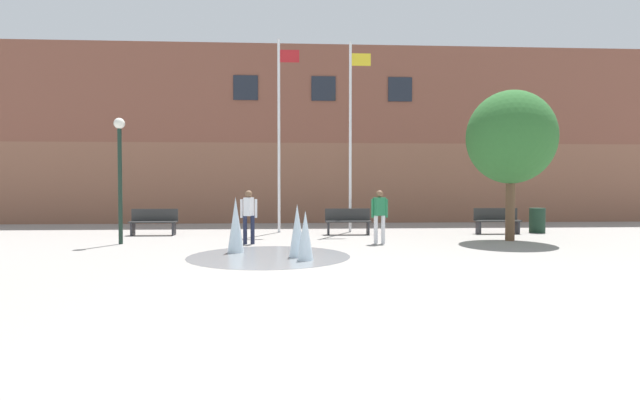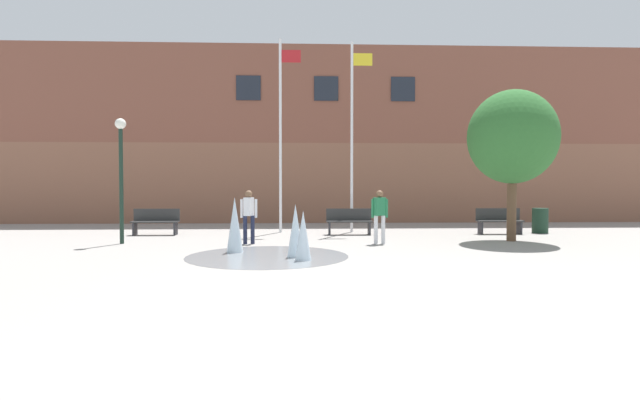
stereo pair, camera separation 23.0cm
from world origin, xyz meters
name	(u,v)px [view 2 (the right image)]	position (x,y,z in m)	size (l,w,h in m)	color
ground_plane	(379,301)	(0.00, 0.00, 0.00)	(100.00, 100.00, 0.00)	gray
library_building	(323,140)	(0.00, 18.19, 4.05)	(36.00, 6.05, 8.10)	brown
splash_fountain	(271,234)	(-1.93, 4.84, 0.55)	(3.99, 3.99, 1.44)	gray
park_bench_far_left	(156,221)	(-6.23, 10.09, 0.48)	(1.60, 0.44, 0.91)	#28282D
park_bench_under_left_flagpole	(349,221)	(0.53, 9.95, 0.48)	(1.60, 0.44, 0.91)	#28282D
park_bench_under_right_flagpole	(499,220)	(5.89, 9.95, 0.48)	(1.60, 0.44, 0.91)	#28282D
adult_in_red	(249,213)	(-2.71, 7.31, 0.93)	(0.50, 0.38, 1.59)	#1E233D
adult_near_bench	(380,212)	(1.17, 7.21, 0.93)	(0.50, 0.33, 1.59)	silver
flagpole_left	(281,130)	(-1.88, 10.88, 3.77)	(0.80, 0.10, 7.07)	silver
flagpole_right	(353,131)	(0.75, 10.88, 3.73)	(0.80, 0.10, 6.98)	silver
lamp_post_left_lane	(121,161)	(-6.50, 7.54, 2.45)	(0.32, 0.32, 3.72)	#192D23
trash_can	(540,221)	(7.53, 10.25, 0.45)	(0.56, 0.56, 0.90)	#193323
street_tree_near_building	(512,137)	(5.38, 7.74, 3.22)	(2.73, 2.73, 4.69)	brown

